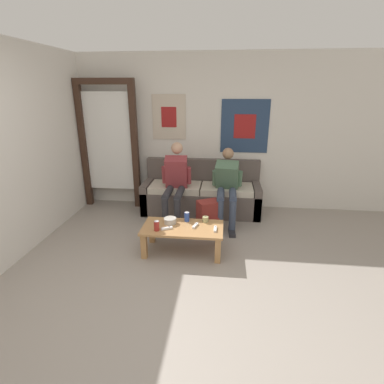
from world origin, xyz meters
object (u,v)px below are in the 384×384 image
at_px(game_controller_far_center, 215,229).
at_px(game_controller_near_left, 167,228).
at_px(couch, 201,195).
at_px(ceramic_bowl, 170,220).
at_px(backpack, 209,217).
at_px(pillar_candle, 205,219).
at_px(game_controller_near_right, 195,226).
at_px(drink_can_blue, 187,217).
at_px(drink_can_red, 157,226).
at_px(person_seated_adult, 175,181).
at_px(person_seated_teen, 227,184).

bearing_deg(game_controller_far_center, game_controller_near_left, -175.34).
relative_size(couch, ceramic_bowl, 11.74).
bearing_deg(backpack, pillar_candle, -92.78).
height_order(ceramic_bowl, game_controller_near_right, ceramic_bowl).
bearing_deg(game_controller_far_center, drink_can_blue, 150.38).
bearing_deg(backpack, drink_can_red, -128.21).
distance_m(person_seated_adult, ceramic_bowl, 0.95).
bearing_deg(person_seated_teen, person_seated_adult, -178.75).
bearing_deg(game_controller_far_center, person_seated_teen, 82.74).
bearing_deg(person_seated_adult, game_controller_near_left, -86.36).
bearing_deg(backpack, game_controller_far_center, -80.26).
distance_m(ceramic_bowl, game_controller_near_left, 0.18).
distance_m(person_seated_teen, backpack, 0.61).
distance_m(person_seated_teen, game_controller_near_right, 1.09).
distance_m(person_seated_adult, drink_can_blue, 0.91).
distance_m(person_seated_adult, game_controller_near_right, 1.10).
bearing_deg(person_seated_adult, pillar_candle, -57.32).
height_order(couch, drink_can_blue, couch).
height_order(ceramic_bowl, drink_can_blue, drink_can_blue).
bearing_deg(ceramic_bowl, couch, 76.90).
xyz_separation_m(couch, person_seated_teen, (0.42, -0.35, 0.32)).
relative_size(game_controller_near_left, game_controller_far_center, 0.99).
bearing_deg(couch, drink_can_blue, -94.49).
xyz_separation_m(pillar_candle, drink_can_red, (-0.57, -0.31, 0.03)).
distance_m(backpack, drink_can_red, 0.98).
height_order(backpack, game_controller_near_left, backpack).
relative_size(couch, drink_can_red, 15.61).
distance_m(backpack, ceramic_bowl, 0.73).
relative_size(ceramic_bowl, game_controller_far_center, 1.14).
xyz_separation_m(pillar_candle, game_controller_far_center, (0.14, -0.22, -0.02)).
bearing_deg(drink_can_blue, ceramic_bowl, -156.54).
distance_m(drink_can_red, game_controller_near_right, 0.49).
relative_size(person_seated_teen, ceramic_bowl, 6.76).
height_order(person_seated_adult, ceramic_bowl, person_seated_adult).
height_order(person_seated_adult, game_controller_near_right, person_seated_adult).
height_order(drink_can_blue, game_controller_far_center, drink_can_blue).
height_order(person_seated_teen, game_controller_far_center, person_seated_teen).
height_order(person_seated_adult, drink_can_red, person_seated_adult).
xyz_separation_m(couch, ceramic_bowl, (-0.30, -1.29, 0.10)).
relative_size(game_controller_near_left, game_controller_near_right, 0.97).
relative_size(ceramic_bowl, drink_can_red, 1.33).
bearing_deg(couch, person_seated_teen, -39.99).
relative_size(person_seated_adult, pillar_candle, 14.06).
xyz_separation_m(ceramic_bowl, pillar_candle, (0.45, 0.09, -0.00)).
distance_m(ceramic_bowl, drink_can_blue, 0.22).
bearing_deg(game_controller_near_left, drink_can_red, -158.13).
bearing_deg(person_seated_adult, game_controller_far_center, -57.47).
xyz_separation_m(backpack, drink_can_blue, (-0.26, -0.45, 0.19)).
height_order(person_seated_adult, backpack, person_seated_adult).
bearing_deg(drink_can_red, game_controller_far_center, 7.58).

